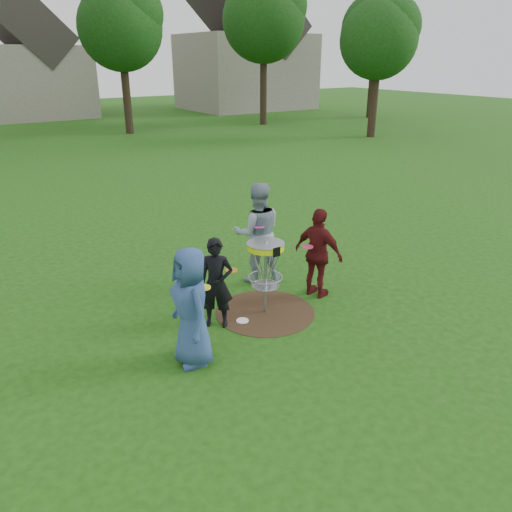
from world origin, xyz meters
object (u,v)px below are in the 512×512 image
player_grey (257,233)px  player_maroon (318,254)px  player_black (216,283)px  disc_golf_basket (266,260)px  player_blue (191,307)px

player_grey → player_maroon: 1.36m
player_maroon → player_black: bearing=71.8°
player_grey → disc_golf_basket: player_grey is taller
disc_golf_basket → player_black: bearing=174.7°
player_blue → player_grey: size_ratio=0.89×
player_black → player_grey: player_grey is taller
player_grey → player_black: bearing=59.6°
player_blue → player_maroon: (3.01, 0.70, -0.05)m
disc_golf_basket → player_maroon: bearing=0.9°
player_blue → player_grey: bearing=133.1°
player_blue → player_maroon: 3.09m
player_black → player_maroon: 2.17m
player_grey → disc_golf_basket: 1.42m
player_maroon → player_grey: bearing=8.1°
disc_golf_basket → player_blue: bearing=-159.2°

